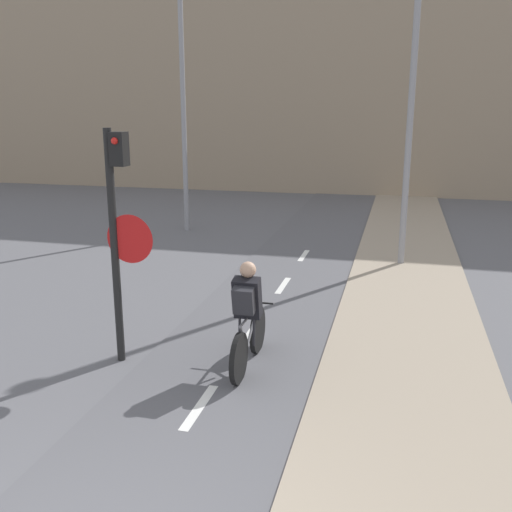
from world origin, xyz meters
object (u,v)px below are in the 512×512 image
object	(u,v)px
traffic_light_pole	(118,222)
street_lamp_sidewalk	(413,73)
street_lamp_far	(183,83)
cyclist_near	(248,319)

from	to	relation	value
traffic_light_pole	street_lamp_sidewalk	bearing A→B (deg)	59.00
street_lamp_sidewalk	street_lamp_far	bearing A→B (deg)	158.51
street_lamp_sidewalk	cyclist_near	size ratio (longest dim) A/B	4.07
traffic_light_pole	street_lamp_far	bearing A→B (deg)	105.45
traffic_light_pole	street_lamp_sidewalk	size ratio (longest dim) A/B	0.47
traffic_light_pole	street_lamp_sidewalk	world-z (taller)	street_lamp_sidewalk
traffic_light_pole	street_lamp_far	world-z (taller)	street_lamp_far
street_lamp_far	cyclist_near	size ratio (longest dim) A/B	4.03
cyclist_near	street_lamp_far	bearing A→B (deg)	116.00
street_lamp_far	street_lamp_sidewalk	distance (m)	6.63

